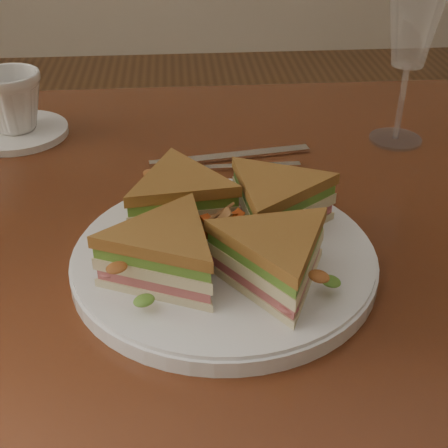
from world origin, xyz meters
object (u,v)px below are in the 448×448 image
at_px(table, 205,278).
at_px(wine_glass, 414,26).
at_px(plate, 224,260).
at_px(sandwich_wedges, 224,228).
at_px(knife, 225,157).
at_px(spoon, 193,168).
at_px(coffee_cup, 12,101).
at_px(saucer, 18,132).

height_order(table, wine_glass, wine_glass).
height_order(plate, sandwich_wedges, sandwich_wedges).
relative_size(sandwich_wedges, knife, 1.37).
relative_size(spoon, coffee_cup, 2.09).
distance_m(knife, saucer, 0.30).
bearing_deg(spoon, wine_glass, 13.02).
distance_m(sandwich_wedges, knife, 0.24).
distance_m(table, wine_glass, 0.41).
height_order(sandwich_wedges, wine_glass, wine_glass).
xyz_separation_m(wine_glass, saucer, (-0.53, 0.06, -0.15)).
relative_size(knife, coffee_cup, 2.44).
bearing_deg(sandwich_wedges, table, 97.42).
bearing_deg(wine_glass, table, -149.25).
xyz_separation_m(wine_glass, coffee_cup, (-0.53, 0.06, -0.11)).
bearing_deg(sandwich_wedges, knife, 85.14).
bearing_deg(knife, plate, -103.91).
relative_size(saucer, coffee_cup, 1.60).
height_order(plate, saucer, plate).
xyz_separation_m(table, saucer, (-0.25, 0.22, 0.10)).
relative_size(plate, coffee_cup, 3.40).
xyz_separation_m(sandwich_wedges, coffee_cup, (-0.27, 0.33, 0.01)).
distance_m(spoon, saucer, 0.27).
bearing_deg(knife, saucer, 152.39).
bearing_deg(plate, wine_glass, 46.52).
height_order(knife, saucer, saucer).
height_order(plate, spoon, plate).
xyz_separation_m(spoon, coffee_cup, (-0.24, 0.13, 0.05)).
height_order(sandwich_wedges, knife, sandwich_wedges).
distance_m(plate, knife, 0.24).
relative_size(table, plate, 4.02).
height_order(knife, coffee_cup, coffee_cup).
height_order(wine_glass, saucer, wine_glass).
height_order(table, knife, knife).
distance_m(table, coffee_cup, 0.37).
xyz_separation_m(plate, sandwich_wedges, (0.00, 0.00, 0.04)).
distance_m(sandwich_wedges, coffee_cup, 0.43).
bearing_deg(plate, saucer, 128.62).
height_order(spoon, coffee_cup, coffee_cup).
bearing_deg(table, wine_glass, 30.75).
xyz_separation_m(saucer, coffee_cup, (0.00, 0.00, 0.05)).
relative_size(plate, wine_glass, 1.36).
bearing_deg(spoon, saucer, 152.07).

